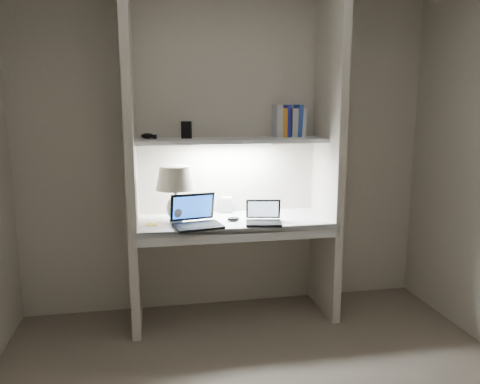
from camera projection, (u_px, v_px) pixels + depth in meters
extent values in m
cube|color=beige|center=(228.00, 152.00, 3.67)|extent=(3.20, 0.01, 2.50)
cube|color=beige|center=(131.00, 157.00, 3.27)|extent=(0.06, 0.55, 2.50)
cube|color=beige|center=(328.00, 153.00, 3.54)|extent=(0.06, 0.55, 2.50)
cube|color=white|center=(234.00, 222.00, 3.50)|extent=(1.40, 0.55, 0.04)
cube|color=silver|center=(240.00, 235.00, 3.25)|extent=(1.46, 0.03, 0.10)
cube|color=silver|center=(231.00, 140.00, 3.48)|extent=(1.40, 0.36, 0.03)
cube|color=white|center=(231.00, 143.00, 3.48)|extent=(0.60, 0.04, 0.02)
cylinder|color=white|center=(176.00, 221.00, 3.40)|extent=(0.10, 0.10, 0.02)
ellipsoid|color=white|center=(176.00, 208.00, 3.38)|extent=(0.14, 0.14, 0.18)
cylinder|color=white|center=(176.00, 194.00, 3.36)|extent=(0.02, 0.02, 0.07)
sphere|color=#FFD899|center=(175.00, 184.00, 3.35)|extent=(0.04, 0.04, 0.04)
cube|color=black|center=(198.00, 226.00, 3.26)|extent=(0.36, 0.28, 0.02)
cube|color=black|center=(198.00, 225.00, 3.26)|extent=(0.30, 0.21, 0.00)
cube|color=black|center=(192.00, 207.00, 3.36)|extent=(0.33, 0.12, 0.20)
cube|color=blue|center=(193.00, 207.00, 3.36)|extent=(0.29, 0.10, 0.17)
cube|color=black|center=(264.00, 223.00, 3.34)|extent=(0.28, 0.22, 0.02)
cube|color=black|center=(264.00, 222.00, 3.33)|extent=(0.23, 0.16, 0.00)
cube|color=black|center=(263.00, 209.00, 3.43)|extent=(0.26, 0.10, 0.15)
cube|color=silver|center=(263.00, 209.00, 3.42)|extent=(0.22, 0.08, 0.12)
cube|color=silver|center=(227.00, 205.00, 3.69)|extent=(0.10, 0.08, 0.13)
ellipsoid|color=black|center=(233.00, 219.00, 3.43)|extent=(0.09, 0.06, 0.03)
torus|color=black|center=(274.00, 213.00, 3.68)|extent=(0.11, 0.11, 0.01)
cube|color=yellow|center=(152.00, 224.00, 3.33)|extent=(0.09, 0.09, 0.00)
cube|color=white|center=(301.00, 123.00, 3.66)|extent=(0.04, 0.17, 0.22)
cube|color=#2A4EAA|center=(297.00, 121.00, 3.65)|extent=(0.05, 0.17, 0.25)
cube|color=silver|center=(292.00, 123.00, 3.65)|extent=(0.05, 0.17, 0.22)
cube|color=navy|center=(286.00, 121.00, 3.64)|extent=(0.03, 0.17, 0.25)
cube|color=orange|center=(282.00, 123.00, 3.63)|extent=(0.04, 0.17, 0.22)
cube|color=silver|center=(277.00, 121.00, 3.62)|extent=(0.05, 0.17, 0.25)
cube|color=black|center=(186.00, 130.00, 3.46)|extent=(0.08, 0.07, 0.13)
ellipsoid|color=black|center=(147.00, 136.00, 3.41)|extent=(0.12, 0.10, 0.04)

